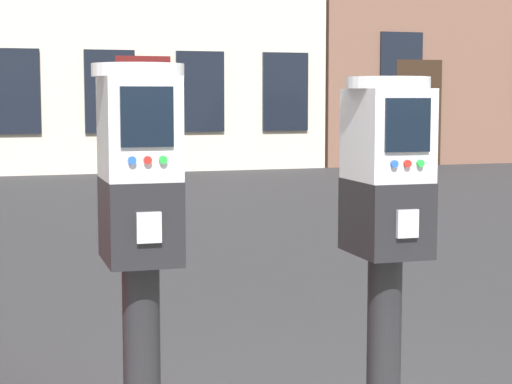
# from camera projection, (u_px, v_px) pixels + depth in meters

# --- Properties ---
(parking_meter_near_kerb) EXTENTS (0.22, 0.25, 1.31)m
(parking_meter_near_kerb) POSITION_uv_depth(u_px,v_px,m) (140.00, 237.00, 2.14)
(parking_meter_near_kerb) COLOR black
(parking_meter_near_kerb) RESTS_ON sidewalk_slab
(parking_meter_twin_adjacent) EXTENTS (0.22, 0.25, 1.29)m
(parking_meter_twin_adjacent) POSITION_uv_depth(u_px,v_px,m) (386.00, 232.00, 2.34)
(parking_meter_twin_adjacent) COLOR black
(parking_meter_twin_adjacent) RESTS_ON sidewalk_slab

